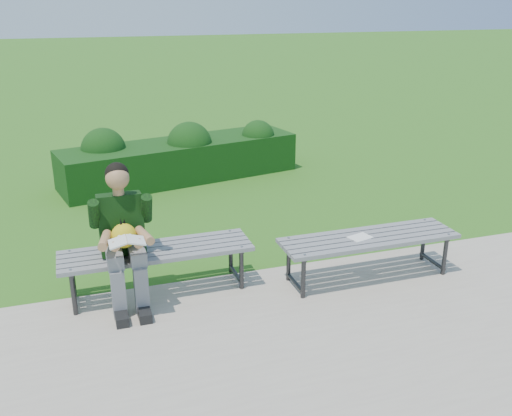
{
  "coord_description": "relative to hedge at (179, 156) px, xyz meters",
  "views": [
    {
      "loc": [
        -1.56,
        -5.09,
        2.69
      ],
      "look_at": [
        0.09,
        -0.09,
        0.75
      ],
      "focal_mm": 40.0,
      "sensor_mm": 36.0,
      "label": 1
    }
  ],
  "objects": [
    {
      "name": "bench_left",
      "position": [
        -0.91,
        -3.62,
        0.04
      ],
      "size": [
        1.8,
        0.5,
        0.46
      ],
      "color": "gray",
      "rests_on": "walkway"
    },
    {
      "name": "ground",
      "position": [
        0.01,
        -3.48,
        -0.37
      ],
      "size": [
        80.0,
        80.0,
        0.0
      ],
      "color": "#247013",
      "rests_on": "ground"
    },
    {
      "name": "walkway",
      "position": [
        0.01,
        -5.23,
        -0.36
      ],
      "size": [
        30.0,
        3.5,
        0.02
      ],
      "color": "#B8A99A",
      "rests_on": "ground"
    },
    {
      "name": "bench_right",
      "position": [
        1.15,
        -3.97,
        0.04
      ],
      "size": [
        1.8,
        0.5,
        0.46
      ],
      "color": "gray",
      "rests_on": "walkway"
    },
    {
      "name": "hedge",
      "position": [
        0.0,
        0.0,
        0.0
      ],
      "size": [
        3.82,
        1.67,
        0.92
      ],
      "color": "#164012",
      "rests_on": "ground"
    },
    {
      "name": "paper_sheet",
      "position": [
        1.05,
        -3.97,
        0.1
      ],
      "size": [
        0.25,
        0.21,
        0.01
      ],
      "color": "white",
      "rests_on": "bench_right"
    },
    {
      "name": "seated_boy",
      "position": [
        -1.21,
        -3.71,
        0.34
      ],
      "size": [
        0.56,
        0.76,
        1.31
      ],
      "color": "gray",
      "rests_on": "walkway"
    }
  ]
}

